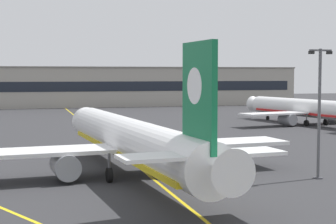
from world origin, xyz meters
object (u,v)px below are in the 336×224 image
(airliner_foreground, at_px, (132,141))
(apron_lamp_post, at_px, (319,111))
(safety_cone_by_nose_gear, at_px, (119,150))
(airliner_background, at_px, (310,109))

(airliner_foreground, bearing_deg, apron_lamp_post, -17.83)
(safety_cone_by_nose_gear, bearing_deg, airliner_foreground, -95.50)
(airliner_background, distance_m, safety_cone_by_nose_gear, 48.36)
(airliner_foreground, xyz_separation_m, airliner_background, (42.35, 41.79, -0.35))
(airliner_background, bearing_deg, safety_cone_by_nose_gear, -147.70)
(airliner_foreground, distance_m, apron_lamp_post, 17.38)
(apron_lamp_post, bearing_deg, airliner_foreground, 162.17)
(airliner_foreground, relative_size, airliner_background, 1.13)
(apron_lamp_post, bearing_deg, safety_cone_by_nose_gear, 124.83)
(apron_lamp_post, xyz_separation_m, safety_cone_by_nose_gear, (-14.78, 21.24, -5.95))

